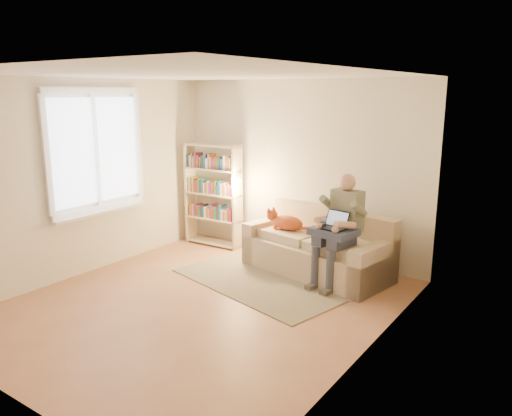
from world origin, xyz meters
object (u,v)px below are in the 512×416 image
Objects in this scene: bookshelf at (213,190)px; person at (340,224)px; cat at (286,222)px; sofa at (318,251)px; laptop at (334,224)px.

person is at bearing -11.72° from bookshelf.
bookshelf is at bearing -177.56° from cat.
sofa reaches higher than cat.
bookshelf reaches higher than person.
cat is at bearing -165.24° from sofa.
cat is 1.95× the size of laptop.
laptop is at bearing -95.83° from person.
person is 0.87× the size of bookshelf.
sofa is at bearing 14.76° from cat.
sofa is 1.49× the size of person.
laptop is at bearing -32.15° from sofa.
person is 3.93× the size of laptop.
person reaches higher than laptop.
sofa is 2.06m from bookshelf.
laptop is 2.41m from bookshelf.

